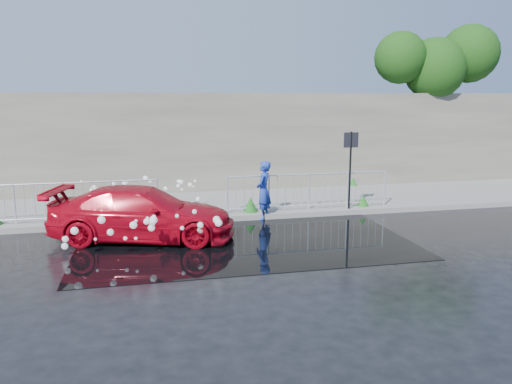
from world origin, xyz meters
TOP-DOWN VIEW (x-y plane):
  - ground at (0.00, 0.00)m, footprint 90.00×90.00m
  - pavement at (0.00, 5.00)m, footprint 30.00×4.00m
  - curb at (0.00, 3.00)m, footprint 30.00×0.25m
  - retaining_wall at (0.00, 7.20)m, footprint 30.00×0.60m
  - puddle at (0.50, 1.00)m, footprint 8.00×5.00m
  - sign_post at (4.20, 3.10)m, footprint 0.45×0.06m
  - tree at (9.68, 7.41)m, footprint 5.15×2.43m
  - railing_left at (-4.00, 3.35)m, footprint 5.05×0.05m
  - railing_right at (3.00, 3.35)m, footprint 5.05×0.05m
  - weeds at (-0.23, 4.53)m, footprint 12.17×3.93m
  - water_spray at (-1.77, 2.20)m, footprint 3.60×5.68m
  - red_car at (-1.92, 1.65)m, footprint 4.86×2.90m
  - person at (1.50, 2.99)m, footprint 0.66×0.74m

SIDE VIEW (x-z plane):
  - ground at x=0.00m, z-range 0.00..0.00m
  - puddle at x=0.50m, z-range 0.00..0.01m
  - pavement at x=0.00m, z-range 0.00..0.15m
  - curb at x=0.00m, z-range 0.00..0.16m
  - weeds at x=-0.23m, z-range 0.12..0.56m
  - red_car at x=-1.92m, z-range 0.00..1.32m
  - water_spray at x=-1.77m, z-range 0.14..1.23m
  - railing_left at x=-4.00m, z-range 0.19..1.29m
  - railing_right at x=3.00m, z-range 0.19..1.29m
  - person at x=1.50m, z-range 0.00..1.70m
  - sign_post at x=4.20m, z-range 0.47..2.97m
  - retaining_wall at x=0.00m, z-range 0.15..3.65m
  - tree at x=9.68m, z-range 1.69..8.04m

